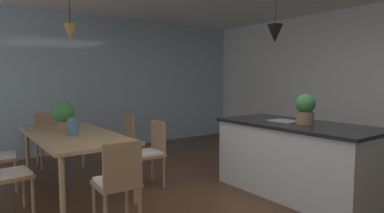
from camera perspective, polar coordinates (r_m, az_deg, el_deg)
name	(u,v)px	position (r m, az deg, el deg)	size (l,w,h in m)	color
window_wall_left_glazing	(106,83)	(6.95, -14.87, 3.96)	(0.06, 8.40, 2.70)	#9EB7C6
dining_table	(74,139)	(4.54, -19.94, -5.31)	(2.07, 0.98, 0.73)	tan
chair_far_left	(121,140)	(5.29, -12.31, -5.82)	(0.42, 0.42, 0.87)	#A87F56
chair_kitchen_end	(118,181)	(3.29, -12.83, -12.54)	(0.42, 0.42, 0.87)	#A87F56
chair_near_right	(4,173)	(3.97, -30.03, -10.05)	(0.44, 0.44, 0.87)	#A87F56
chair_far_right	(150,151)	(4.47, -7.43, -7.75)	(0.41, 0.41, 0.87)	#A87F56
chair_window_end	(49,137)	(5.92, -23.72, -4.99)	(0.40, 0.40, 0.87)	#A87F56
kitchen_island	(296,158)	(4.33, 17.84, -8.55)	(1.98, 0.95, 0.91)	silver
pendant_over_table	(70,32)	(4.47, -20.58, 12.15)	(0.17, 0.17, 0.77)	black
pendant_over_island_main	(275,33)	(4.49, 14.34, 12.33)	(0.20, 0.20, 0.78)	black
potted_plant_on_island	(305,108)	(4.17, 19.26, -0.29)	(0.23, 0.23, 0.37)	#8C664C
potted_plant_on_table	(63,114)	(4.79, -21.64, -1.19)	(0.30, 0.30, 0.42)	#8C664C
vase_on_dining_table	(73,127)	(4.41, -20.13, -3.36)	(0.14, 0.14, 0.22)	slate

